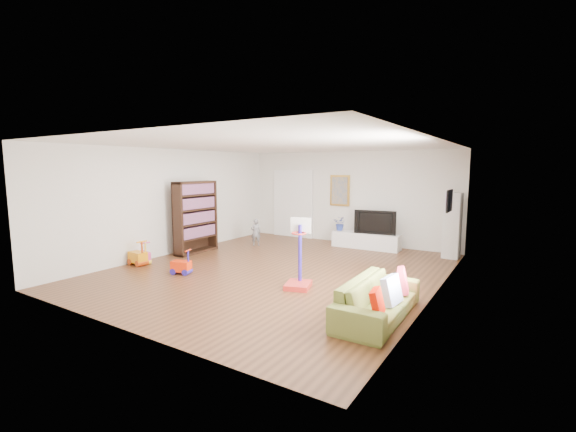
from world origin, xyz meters
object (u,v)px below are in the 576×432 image
Objects in this scene: media_console at (366,240)px; sofa at (378,299)px; basketball_hoop at (298,253)px; bookshelf at (196,217)px.

media_console is 5.06m from sofa.
basketball_hoop is (0.22, -4.07, 0.43)m from media_console.
basketball_hoop is at bearing -17.46° from bookshelf.
sofa is at bearing -68.57° from media_console.
bookshelf reaches higher than media_console.
sofa is (1.96, -4.67, 0.07)m from media_console.
media_console is 0.95× the size of sofa.
basketball_hoop is at bearing 70.19° from sofa.
bookshelf is at bearing -142.66° from media_console.
basketball_hoop is at bearing -88.20° from media_console.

